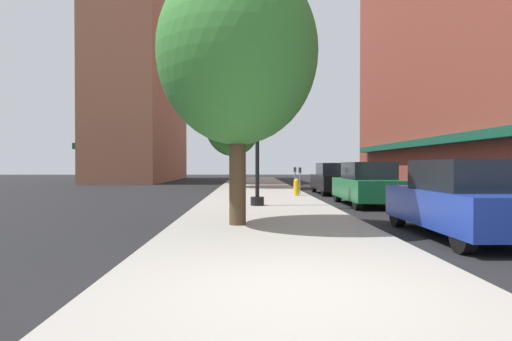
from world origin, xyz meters
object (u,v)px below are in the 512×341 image
lamppost (257,118)px  car_blue (462,200)px  parking_meter_far (300,177)px  parking_meter_near (295,176)px  tree_near (233,124)px  car_black (333,179)px  tree_mid (237,53)px  tree_far (233,107)px  fire_hydrant (296,187)px  car_green (367,184)px

lamppost → car_blue: 7.73m
parking_meter_far → car_blue: size_ratio=0.30×
parking_meter_near → tree_near: bearing=111.9°
lamppost → car_black: (4.21, 7.38, -2.39)m
tree_mid → tree_far: tree_far is taller
fire_hydrant → tree_mid: (-2.52, -9.58, 3.71)m
tree_near → tree_far: tree_far is taller
tree_near → car_green: (5.72, -16.57, -3.90)m
car_black → parking_meter_near: bearing=157.7°
fire_hydrant → car_green: size_ratio=0.18×
fire_hydrant → tree_near: bearing=105.1°
fire_hydrant → parking_meter_near: size_ratio=0.60×
fire_hydrant → parking_meter_far: size_ratio=0.60×
tree_mid → tree_far: 17.33m
fire_hydrant → lamppost: bearing=-112.0°
tree_near → car_green: 17.96m
tree_near → car_blue: 24.64m
tree_mid → parking_meter_far: bearing=75.2°
car_blue → car_black: bearing=88.4°
fire_hydrant → tree_near: size_ratio=0.11×
car_green → car_black: size_ratio=1.00×
car_green → tree_near: bearing=109.9°
car_blue → fire_hydrant: bearing=100.2°
tree_near → tree_mid: size_ratio=1.12×
parking_meter_near → tree_mid: bearing=-102.3°
parking_meter_near → car_blue: (1.95, -14.25, -0.14)m
car_blue → tree_near: bearing=102.0°
lamppost → car_black: size_ratio=1.37×
lamppost → tree_near: size_ratio=0.83×
lamppost → tree_far: 12.76m
tree_near → car_blue: size_ratio=1.65×
parking_meter_far → parking_meter_near: bearing=90.0°
parking_meter_near → parking_meter_far: same height
fire_hydrant → tree_near: (-3.46, 12.80, 4.19)m
parking_meter_far → car_black: (1.95, 1.37, -0.14)m
tree_far → tree_mid: bearing=-87.6°
parking_meter_far → tree_far: tree_far is taller
fire_hydrant → tree_far: bearing=112.8°
car_green → parking_meter_far: bearing=112.4°
fire_hydrant → tree_mid: size_ratio=0.12×
tree_mid → car_black: tree_mid is taller
tree_far → car_blue: tree_far is taller
lamppost → parking_meter_far: size_ratio=4.50×
lamppost → tree_near: bearing=94.9°
fire_hydrant → parking_meter_near: (0.32, 3.41, 0.43)m
tree_near → tree_mid: bearing=-87.6°
car_black → tree_near: bearing=120.4°
parking_meter_near → tree_near: tree_near is taller
parking_meter_near → tree_near: 10.80m
tree_far → car_blue: (5.50, -18.55, -4.49)m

